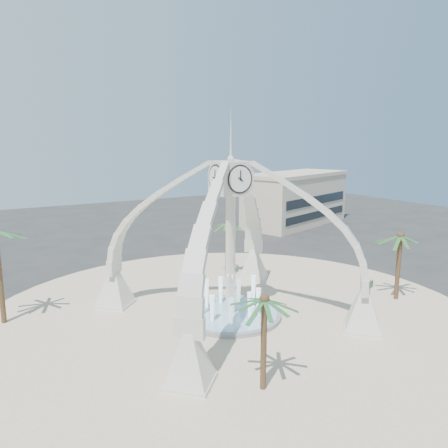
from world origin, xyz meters
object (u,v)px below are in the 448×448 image
palm_east (401,236)px  street_sign (370,289)px  palm_north (227,223)px  palm_south (264,301)px  clock_tower (231,238)px  fountain (230,314)px

palm_east → street_sign: palm_east is taller
palm_north → street_sign: bearing=-70.4°
palm_east → palm_south: size_ratio=1.08×
clock_tower → palm_south: bearing=-111.4°
fountain → street_sign: (10.14, -4.99, 1.75)m
palm_north → street_sign: 15.32m
fountain → palm_south: size_ratio=1.33×
palm_east → palm_north: bearing=125.9°
fountain → palm_east: size_ratio=1.22×
palm_east → palm_south: 19.24m
palm_east → street_sign: bearing=-168.7°
fountain → palm_north: (5.15, 9.04, 5.32)m
clock_tower → palm_north: (5.15, 9.04, -0.88)m
palm_south → clock_tower: bearing=68.6°
palm_north → palm_south: (-8.92, -18.66, -0.33)m
palm_south → palm_north: bearing=64.5°
palm_north → clock_tower: bearing=-119.7°
palm_east → palm_north: (-9.51, 13.13, -0.08)m
clock_tower → fountain: clock_tower is taller
clock_tower → palm_east: (14.66, -4.09, -0.80)m
fountain → palm_south: palm_south is taller
fountain → palm_east: palm_east is taller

